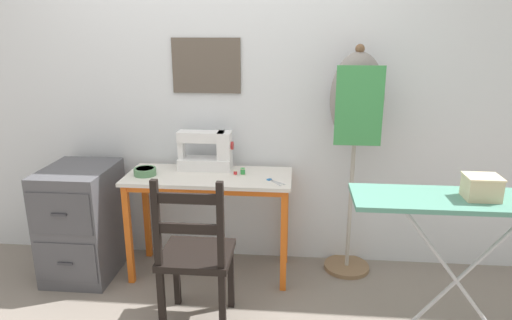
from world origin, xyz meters
TOP-DOWN VIEW (x-y plane):
  - ground_plane at (0.00, 0.00)m, footprint 14.00×14.00m
  - wall_back at (-0.00, 0.52)m, footprint 10.00×0.07m
  - sewing_table at (0.00, 0.22)m, footprint 1.11×0.46m
  - sewing_machine at (-0.03, 0.36)m, footprint 0.38×0.15m
  - fabric_bowl at (-0.42, 0.19)m, footprint 0.15×0.15m
  - scissors at (0.44, 0.13)m, footprint 0.12×0.13m
  - thread_spool_near_machine at (0.18, 0.25)m, footprint 0.03×0.03m
  - thread_spool_mid_table at (0.23, 0.26)m, footprint 0.04×0.04m
  - wooden_chair at (0.03, -0.37)m, footprint 0.40×0.38m
  - filing_cabinet at (-0.88, 0.15)m, footprint 0.44×0.57m
  - dress_form at (0.96, 0.35)m, footprint 0.35×0.32m
  - ironing_board at (1.42, -0.49)m, footprint 1.11×0.34m
  - storage_box at (1.47, -0.49)m, footprint 0.16×0.14m

SIDE VIEW (x-z plane):
  - ground_plane at x=0.00m, z-range 0.00..0.00m
  - filing_cabinet at x=-0.88m, z-range 0.00..0.77m
  - wooden_chair at x=0.03m, z-range -0.03..0.91m
  - sewing_table at x=0.00m, z-range 0.26..0.98m
  - scissors at x=0.44m, z-range 0.72..0.73m
  - thread_spool_near_machine at x=0.18m, z-range 0.72..0.75m
  - thread_spool_mid_table at x=0.23m, z-range 0.72..0.77m
  - fabric_bowl at x=-0.42m, z-range 0.73..0.77m
  - ironing_board at x=1.42m, z-range 0.39..1.28m
  - sewing_machine at x=-0.03m, z-range 0.70..1.00m
  - storage_box at x=1.47m, z-range 0.89..1.00m
  - dress_form at x=0.96m, z-range 0.37..1.95m
  - wall_back at x=0.00m, z-range 0.00..2.55m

